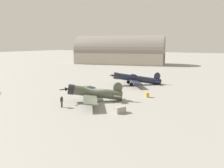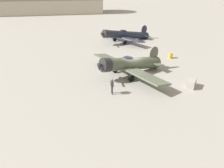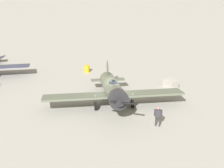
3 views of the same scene
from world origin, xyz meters
TOP-DOWN VIEW (x-y plane):
  - ground_plane at (0.00, 0.00)m, footprint 400.00×400.00m
  - airplane_foreground at (0.41, 0.30)m, footprint 9.45×11.32m
  - airplane_mid_apron at (0.73, -16.62)m, footprint 9.84×9.88m
  - ground_crew_mechanic at (2.33, 5.46)m, footprint 0.35×0.63m
  - equipment_crate at (-6.23, 3.49)m, footprint 1.42×1.69m
  - fuel_drum at (-6.03, -6.74)m, footprint 0.66×0.66m
  - distant_hangar at (28.99, -61.14)m, footprint 41.17×24.33m

SIDE VIEW (x-z plane):
  - ground_plane at x=0.00m, z-range 0.00..0.00m
  - fuel_drum at x=-6.03m, z-range 0.00..0.80m
  - equipment_crate at x=-6.23m, z-range 0.00..0.84m
  - ground_crew_mechanic at x=2.33m, z-range 0.18..1.86m
  - airplane_mid_apron at x=0.73m, z-range -0.18..2.93m
  - airplane_foreground at x=0.41m, z-range -0.11..3.00m
  - distant_hangar at x=28.99m, z-range -3.24..11.79m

